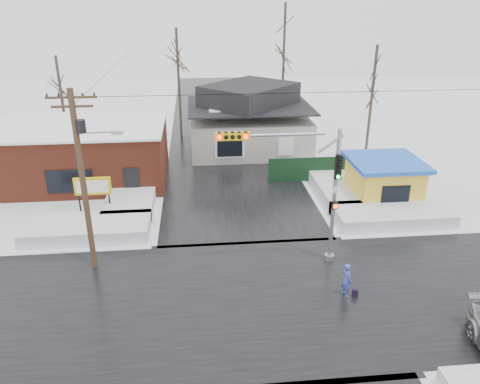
{
  "coord_description": "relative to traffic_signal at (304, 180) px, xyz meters",
  "views": [
    {
      "loc": [
        -2.67,
        -17.42,
        12.8
      ],
      "look_at": [
        -0.42,
        5.39,
        3.0
      ],
      "focal_mm": 35.0,
      "sensor_mm": 36.0,
      "label": 1
    }
  ],
  "objects": [
    {
      "name": "snowbank_nside_e",
      "position": [
        4.57,
        9.03,
        -4.14
      ],
      "size": [
        3.0,
        8.0,
        0.8
      ],
      "primitive_type": "cube",
      "color": "white",
      "rests_on": "ground"
    },
    {
      "name": "fence",
      "position": [
        4.07,
        11.03,
        -3.64
      ],
      "size": [
        8.0,
        0.12,
        1.8
      ],
      "primitive_type": "cube",
      "color": "black",
      "rests_on": "ground"
    },
    {
      "name": "house",
      "position": [
        -0.43,
        19.03,
        -1.92
      ],
      "size": [
        10.4,
        8.4,
        5.76
      ],
      "color": "#ACA69B",
      "rests_on": "ground"
    },
    {
      "name": "marquee_sign",
      "position": [
        -11.43,
        6.53,
        -2.62
      ],
      "size": [
        2.2,
        0.21,
        2.55
      ],
      "color": "black",
      "rests_on": "ground"
    },
    {
      "name": "tree_far_right",
      "position": [
        9.57,
        17.03,
        2.62
      ],
      "size": [
        3.0,
        3.0,
        9.0
      ],
      "color": "#332821",
      "rests_on": "ground"
    },
    {
      "name": "shopping_bag",
      "position": [
        1.86,
        -3.24,
        -4.36
      ],
      "size": [
        0.3,
        0.21,
        0.35
      ],
      "primitive_type": "cube",
      "rotation": [
        0.0,
        0.0,
        -0.36
      ],
      "color": "black",
      "rests_on": "ground"
    },
    {
      "name": "tree_far_mid",
      "position": [
        3.57,
        25.03,
        5.0
      ],
      "size": [
        3.0,
        3.0,
        12.0
      ],
      "color": "#332821",
      "rests_on": "ground"
    },
    {
      "name": "traffic_signal",
      "position": [
        0.0,
        0.0,
        0.0
      ],
      "size": [
        6.05,
        0.68,
        7.0
      ],
      "color": "gray",
      "rests_on": "ground"
    },
    {
      "name": "utility_pole",
      "position": [
        -10.36,
        0.53,
        0.57
      ],
      "size": [
        3.15,
        0.44,
        9.0
      ],
      "color": "#382619",
      "rests_on": "ground"
    },
    {
      "name": "ground",
      "position": [
        -2.43,
        -2.97,
        -4.54
      ],
      "size": [
        120.0,
        120.0,
        0.0
      ],
      "primitive_type": "plane",
      "color": "white",
      "rests_on": "ground"
    },
    {
      "name": "snowbank_nw",
      "position": [
        -11.43,
        4.03,
        -4.14
      ],
      "size": [
        7.0,
        3.0,
        0.8
      ],
      "primitive_type": "cube",
      "color": "white",
      "rests_on": "ground"
    },
    {
      "name": "snowbank_nside_w",
      "position": [
        -9.43,
        9.03,
        -4.14
      ],
      "size": [
        3.0,
        8.0,
        0.8
      ],
      "primitive_type": "cube",
      "color": "white",
      "rests_on": "ground"
    },
    {
      "name": "brick_building",
      "position": [
        -13.43,
        13.03,
        -2.46
      ],
      "size": [
        12.2,
        8.2,
        4.12
      ],
      "color": "maroon",
      "rests_on": "ground"
    },
    {
      "name": "kiosk",
      "position": [
        7.07,
        7.03,
        -3.08
      ],
      "size": [
        4.6,
        4.6,
        2.88
      ],
      "color": "yellow",
      "rests_on": "ground"
    },
    {
      "name": "tree_far_west",
      "position": [
        -16.43,
        21.03,
        1.82
      ],
      "size": [
        3.0,
        3.0,
        8.0
      ],
      "color": "#332821",
      "rests_on": "ground"
    },
    {
      "name": "snowbank_ne",
      "position": [
        6.57,
        4.03,
        -4.14
      ],
      "size": [
        7.0,
        3.0,
        0.8
      ],
      "primitive_type": "cube",
      "color": "white",
      "rests_on": "ground"
    },
    {
      "name": "tree_far_left",
      "position": [
        -6.43,
        23.03,
        3.41
      ],
      "size": [
        3.0,
        3.0,
        10.0
      ],
      "color": "#332821",
      "rests_on": "ground"
    },
    {
      "name": "road_ns",
      "position": [
        -2.43,
        -2.97,
        -4.53
      ],
      "size": [
        10.0,
        120.0,
        0.02
      ],
      "primitive_type": "cube",
      "color": "black",
      "rests_on": "ground"
    },
    {
      "name": "pedestrian",
      "position": [
        1.45,
        -3.09,
        -3.71
      ],
      "size": [
        0.53,
        0.68,
        1.66
      ],
      "primitive_type": "imported",
      "rotation": [
        0.0,
        0.0,
        1.82
      ],
      "color": "#3C48A8",
      "rests_on": "ground"
    },
    {
      "name": "road_ew",
      "position": [
        -2.43,
        -2.97,
        -4.53
      ],
      "size": [
        120.0,
        10.0,
        0.02
      ],
      "primitive_type": "cube",
      "color": "black",
      "rests_on": "ground"
    }
  ]
}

